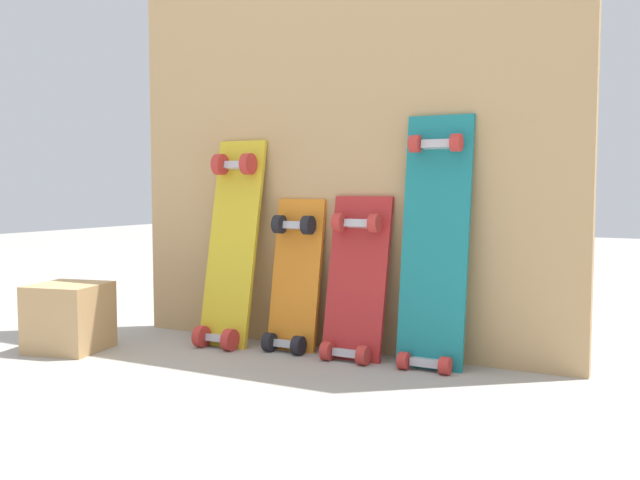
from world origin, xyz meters
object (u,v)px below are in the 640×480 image
Objects in this scene: skateboard_teal at (434,253)px; skateboard_orange at (294,284)px; skateboard_yellow at (230,251)px; wooden_crate at (69,317)px; skateboard_red at (355,288)px.

skateboard_orange is at bearing -179.72° from skateboard_teal.
skateboard_yellow is 3.46× the size of wooden_crate.
skateboard_orange is at bearing 6.75° from skateboard_yellow.
skateboard_yellow is 0.47m from skateboard_red.
skateboard_red is (0.46, 0.02, -0.10)m from skateboard_yellow.
skateboard_teal reaches higher than skateboard_orange.
skateboard_yellow is at bearing -173.25° from skateboard_orange.
skateboard_orange is 0.23m from skateboard_red.
wooden_crate is (-1.12, -0.36, -0.23)m from skateboard_teal.
skateboard_orange is 0.74m from wooden_crate.
skateboard_red is at bearing -2.30° from skateboard_orange.
skateboard_yellow is 0.71m from skateboard_teal.
skateboard_teal reaches higher than wooden_crate.
skateboard_yellow is 1.35× the size of skateboard_orange.
wooden_crate is at bearing -151.05° from skateboard_orange.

